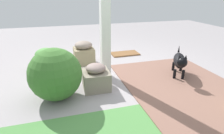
% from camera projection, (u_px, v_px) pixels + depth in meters
% --- Properties ---
extents(ground_plane, '(12.00, 12.00, 0.00)m').
position_uv_depth(ground_plane, '(122.00, 76.00, 3.55)').
color(ground_plane, '#9E9698').
extents(brick_path, '(1.80, 2.40, 0.02)m').
position_uv_depth(brick_path, '(180.00, 85.00, 3.17)').
color(brick_path, '#885F50').
rests_on(brick_path, ground).
extents(porch_pillar, '(0.16, 0.16, 2.46)m').
position_uv_depth(porch_pillar, '(105.00, 8.00, 3.07)').
color(porch_pillar, white).
rests_on(porch_pillar, ground).
extents(stone_planter_nearest, '(0.43, 0.42, 0.49)m').
position_uv_depth(stone_planter_nearest, '(84.00, 53.00, 4.09)').
color(stone_planter_nearest, '#988A66').
rests_on(stone_planter_nearest, ground).
extents(stone_planter_mid, '(0.43, 0.45, 0.42)m').
position_uv_depth(stone_planter_mid, '(96.00, 77.00, 3.03)').
color(stone_planter_mid, gray).
rests_on(stone_planter_mid, ground).
extents(round_shrub, '(0.76, 0.76, 0.76)m').
position_uv_depth(round_shrub, '(55.00, 74.00, 2.67)').
color(round_shrub, '#3D702E').
rests_on(round_shrub, ground).
extents(terracotta_pot_broad, '(0.41, 0.41, 0.45)m').
position_uv_depth(terracotta_pot_broad, '(46.00, 57.00, 3.70)').
color(terracotta_pot_broad, '#C27551').
rests_on(terracotta_pot_broad, ground).
extents(dog, '(0.51, 0.72, 0.52)m').
position_uv_depth(dog, '(180.00, 61.00, 3.41)').
color(dog, black).
rests_on(dog, ground).
extents(doormat, '(0.69, 0.39, 0.03)m').
position_uv_depth(doormat, '(125.00, 54.00, 4.76)').
color(doormat, brown).
rests_on(doormat, ground).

